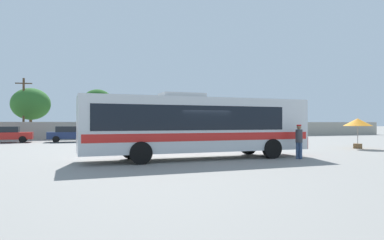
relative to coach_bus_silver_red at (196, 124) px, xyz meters
name	(u,v)px	position (x,y,z in m)	size (l,w,h in m)	color
ground_plane	(153,146)	(0.11, 9.80, -1.82)	(300.00, 300.00, 0.00)	gray
perimeter_wall	(125,130)	(0.11, 23.90, -0.83)	(80.00, 0.30, 1.99)	#9E998C
coach_bus_silver_red	(196,124)	(0.00, 0.00, 0.00)	(12.08, 2.83, 3.41)	silver
attendant_by_bus_door	(299,139)	(5.11, -1.81, -0.80)	(0.51, 0.51, 1.80)	#33476B
vendor_umbrella_near_gate_orange	(358,123)	(13.69, 2.52, 0.06)	(2.01, 2.01, 2.21)	gray
parked_car_leftmost_red	(7,134)	(-11.77, 19.66, -1.02)	(4.46, 2.10, 1.53)	red
parked_car_second_dark_blue	(71,134)	(-6.04, 18.84, -1.01)	(4.48, 2.01, 1.54)	navy
parked_car_third_black	(138,133)	(0.70, 18.93, -1.03)	(4.47, 2.11, 1.51)	black
parked_car_rightmost_dark_blue	(190,133)	(6.55, 18.98, -1.07)	(4.55, 2.23, 1.40)	navy
utility_pole_near	(24,107)	(-11.08, 26.17, 1.85)	(1.80, 0.37, 7.00)	#4C3823
roadside_tree_left	(31,104)	(-10.45, 27.31, 2.28)	(4.41, 4.41, 5.99)	brown
roadside_tree_midleft	(97,102)	(-2.65, 29.82, 2.82)	(3.96, 3.96, 6.34)	brown
roadside_tree_midright	(192,106)	(11.04, 30.49, 2.61)	(4.17, 4.17, 6.22)	brown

